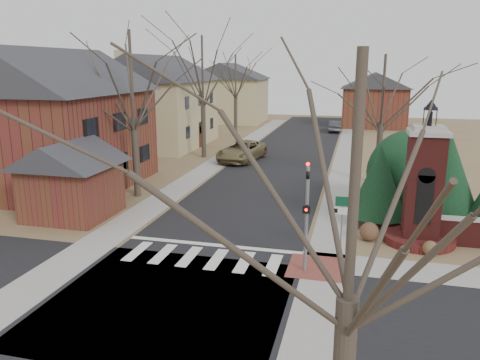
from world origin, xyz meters
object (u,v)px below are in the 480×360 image
(pickup_truck, at_px, (242,151))
(sign_post, at_px, (342,216))
(traffic_signal_pole, at_px, (307,208))
(brick_gate_monument, at_px, (422,197))
(distant_car, at_px, (335,126))

(pickup_truck, bearing_deg, sign_post, -56.77)
(traffic_signal_pole, xyz_separation_m, brick_gate_monument, (4.70, 4.42, -0.42))
(sign_post, relative_size, distant_car, 0.68)
(sign_post, bearing_deg, brick_gate_monument, 41.42)
(pickup_truck, bearing_deg, traffic_signal_pole, -61.35)
(sign_post, distance_m, brick_gate_monument, 4.55)
(sign_post, relative_size, pickup_truck, 0.46)
(pickup_truck, relative_size, distant_car, 1.50)
(brick_gate_monument, relative_size, pickup_truck, 1.08)
(sign_post, distance_m, pickup_truck, 21.35)
(sign_post, xyz_separation_m, distant_car, (-2.24, 39.30, -1.29))
(sign_post, bearing_deg, pickup_truck, 114.95)
(sign_post, height_order, distant_car, sign_post)
(traffic_signal_pole, relative_size, sign_post, 1.64)
(traffic_signal_pole, relative_size, pickup_truck, 0.75)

